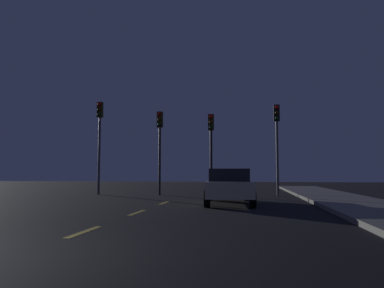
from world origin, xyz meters
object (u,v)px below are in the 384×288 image
at_px(traffic_signal_far_left, 100,130).
at_px(car_stopped_ahead, 229,186).
at_px(traffic_signal_center_right, 211,138).
at_px(traffic_signal_center_left, 160,136).
at_px(traffic_signal_far_right, 277,132).

distance_m(traffic_signal_far_left, car_stopped_ahead, 9.90).
bearing_deg(traffic_signal_center_right, car_stopped_ahead, -76.96).
relative_size(traffic_signal_center_left, car_stopped_ahead, 1.02).
bearing_deg(traffic_signal_center_left, traffic_signal_far_left, 179.98).
bearing_deg(car_stopped_ahead, traffic_signal_center_left, 128.18).
bearing_deg(traffic_signal_center_right, traffic_signal_far_right, 0.01).
bearing_deg(traffic_signal_far_left, traffic_signal_center_right, -0.02).
xyz_separation_m(traffic_signal_center_left, car_stopped_ahead, (4.17, -5.30, -2.61)).
distance_m(traffic_signal_far_left, traffic_signal_far_right, 10.18).
bearing_deg(traffic_signal_center_right, traffic_signal_far_left, 179.98).
bearing_deg(car_stopped_ahead, traffic_signal_far_left, 145.77).
height_order(traffic_signal_center_right, traffic_signal_far_right, traffic_signal_far_right).
xyz_separation_m(traffic_signal_center_left, traffic_signal_far_right, (6.55, 0.00, 0.14)).
xyz_separation_m(traffic_signal_center_right, traffic_signal_far_right, (3.61, 0.00, 0.28)).
xyz_separation_m(traffic_signal_far_left, traffic_signal_center_left, (3.63, -0.00, -0.42)).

